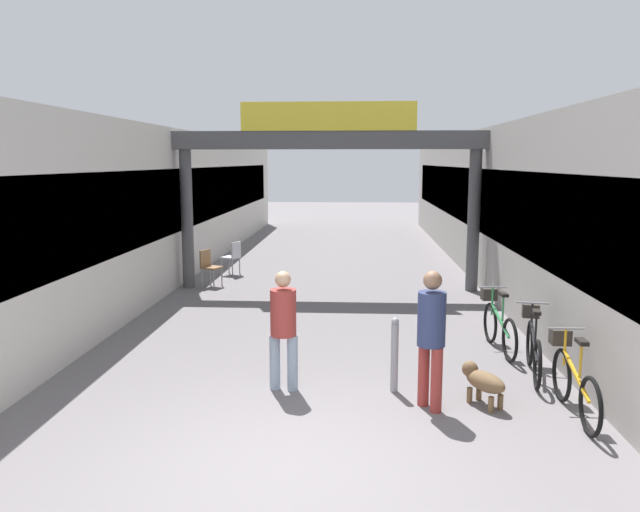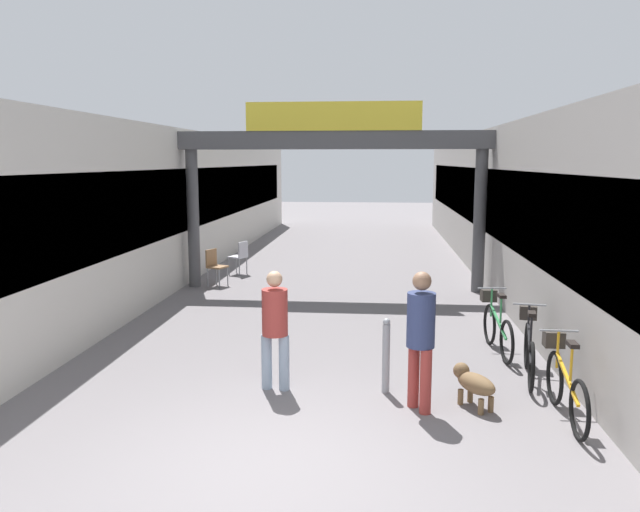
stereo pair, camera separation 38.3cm
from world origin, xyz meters
TOP-DOWN VIEW (x-y plane):
  - ground_plane at (0.00, 0.00)m, footprint 80.00×80.00m
  - storefront_left at (-5.09, 11.00)m, footprint 3.00×26.00m
  - storefront_right at (5.09, 11.00)m, footprint 3.00×26.00m
  - arcade_sign_gateway at (0.00, 8.68)m, footprint 7.40×0.47m
  - pedestrian_with_dog at (1.56, 1.55)m, footprint 0.47×0.47m
  - pedestrian_companion at (-0.29, 2.09)m, footprint 0.39×0.38m
  - dog_on_leash at (2.23, 1.72)m, footprint 0.57×0.69m
  - bicycle_orange_nearest at (3.24, 1.51)m, footprint 0.46×1.69m
  - bicycle_black_second at (3.17, 2.91)m, footprint 0.48×1.67m
  - bicycle_green_third at (2.92, 4.05)m, footprint 0.46×1.69m
  - bollard_post_metal at (1.16, 2.10)m, footprint 0.10×0.10m
  - cafe_chair_wood_nearer at (-2.88, 8.81)m, footprint 0.52×0.52m
  - cafe_chair_aluminium_farther at (-2.60, 10.35)m, footprint 0.52×0.52m

SIDE VIEW (x-z plane):
  - ground_plane at x=0.00m, z-range 0.00..0.00m
  - dog_on_leash at x=2.23m, z-range 0.06..0.56m
  - bicycle_orange_nearest at x=3.24m, z-range -0.05..0.93m
  - bicycle_black_second at x=3.17m, z-range -0.05..0.93m
  - bicycle_green_third at x=2.92m, z-range -0.05..0.93m
  - bollard_post_metal at x=1.16m, z-range 0.01..1.00m
  - cafe_chair_wood_nearer at x=-2.88m, z-range 0.10..0.99m
  - cafe_chair_aluminium_farther at x=-2.60m, z-range 0.10..0.99m
  - pedestrian_companion at x=-0.29m, z-range 0.11..1.70m
  - pedestrian_with_dog at x=1.56m, z-range 0.12..1.84m
  - storefront_left at x=-5.09m, z-range 0.00..3.76m
  - storefront_right at x=5.09m, z-range 0.00..3.76m
  - arcade_sign_gateway at x=0.00m, z-range 0.93..5.24m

